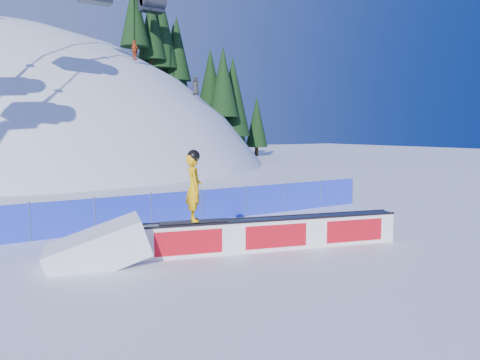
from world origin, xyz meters
TOP-DOWN VIEW (x-y plane):
  - ground at (0.00, 0.00)m, footprint 160.00×160.00m
  - snow_hill at (0.00, 42.00)m, footprint 64.00×64.00m
  - treeline at (22.48, 39.79)m, footprint 19.17×9.45m
  - safety_fence at (0.00, 4.50)m, footprint 22.05×0.05m
  - rail_box at (2.81, -0.33)m, footprint 7.67×2.55m
  - snow_ramp at (-1.89, 0.93)m, footprint 3.00×2.29m
  - snowboarder at (0.57, 0.27)m, footprint 1.93×0.83m
  - distant_skiers at (3.22, 29.64)m, footprint 20.10×5.57m

SIDE VIEW (x-z plane):
  - snow_hill at x=0.00m, z-range -50.00..14.00m
  - ground at x=0.00m, z-range 0.00..0.00m
  - snow_ramp at x=-1.89m, z-range -0.83..0.83m
  - rail_box at x=2.81m, z-range -0.01..0.93m
  - safety_fence at x=0.00m, z-range -0.05..1.25m
  - snowboarder at x=0.57m, z-range 0.92..2.91m
  - treeline at x=22.48m, z-range -0.08..20.25m
  - distant_skiers at x=3.22m, z-range 7.23..14.71m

